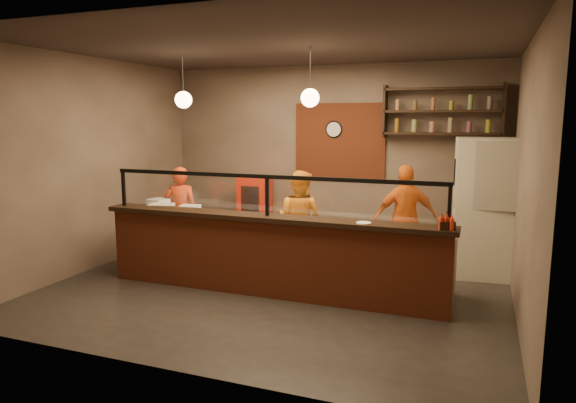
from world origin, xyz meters
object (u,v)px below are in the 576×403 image
at_px(red_cooler, 255,211).
at_px(pepper_mill, 447,219).
at_px(wall_clock, 334,129).
at_px(cook_mid, 300,220).
at_px(fridge, 484,208).
at_px(condiment_caddy, 446,225).
at_px(cook_left, 181,212).
at_px(pizza_dough, 339,223).
at_px(cook_right, 406,218).

xyz_separation_m(red_cooler, pepper_mill, (3.49, -2.37, 0.53)).
xyz_separation_m(wall_clock, cook_mid, (-0.11, -1.48, -1.34)).
relative_size(fridge, condiment_caddy, 11.71).
bearing_deg(condiment_caddy, cook_mid, 148.68).
bearing_deg(red_cooler, cook_left, -126.69).
bearing_deg(fridge, pizza_dough, -148.13).
xyz_separation_m(wall_clock, fridge, (2.50, -0.84, -1.09)).
height_order(cook_mid, pizza_dough, cook_mid).
bearing_deg(condiment_caddy, fridge, 78.60).
bearing_deg(cook_right, pizza_dough, 36.65).
relative_size(cook_mid, condiment_caddy, 8.82).
bearing_deg(condiment_caddy, pizza_dough, 156.21).
xyz_separation_m(wall_clock, cook_right, (1.41, -1.00, -1.29)).
relative_size(wall_clock, red_cooler, 0.24).
xyz_separation_m(cook_right, red_cooler, (-2.80, 0.69, -0.18)).
distance_m(wall_clock, cook_mid, 2.00).
bearing_deg(cook_mid, wall_clock, -83.03).
distance_m(cook_mid, pepper_mill, 2.55).
bearing_deg(cook_right, condiment_caddy, 88.25).
distance_m(pizza_dough, pepper_mill, 1.50).
distance_m(red_cooler, condiment_caddy, 4.32).
bearing_deg(cook_mid, condiment_caddy, 159.94).
height_order(red_cooler, pepper_mill, red_cooler).
distance_m(cook_left, fridge, 4.71).
relative_size(pizza_dough, condiment_caddy, 3.30).
bearing_deg(pepper_mill, wall_clock, 128.07).
height_order(wall_clock, cook_left, wall_clock).
bearing_deg(cook_left, fridge, 173.50).
bearing_deg(fridge, red_cooler, 167.06).
distance_m(wall_clock, cook_right, 2.16).
bearing_deg(wall_clock, pepper_mill, -51.93).
relative_size(cook_left, cook_mid, 1.00).
height_order(fridge, pizza_dough, fridge).
relative_size(cook_right, fridge, 0.80).
bearing_deg(pizza_dough, cook_left, 167.26).
bearing_deg(fridge, pepper_mill, -107.46).
xyz_separation_m(wall_clock, pepper_mill, (2.10, -2.68, -0.95)).
bearing_deg(red_cooler, pizza_dough, -47.47).
bearing_deg(pizza_dough, condiment_caddy, -23.79).
xyz_separation_m(cook_left, pepper_mill, (4.25, -1.12, 0.39)).
height_order(cook_right, fridge, fridge).
relative_size(wall_clock, pepper_mill, 1.68).
xyz_separation_m(cook_left, condiment_caddy, (4.25, -1.26, 0.35)).
xyz_separation_m(wall_clock, pizza_dough, (0.70, -2.20, -1.19)).
xyz_separation_m(pizza_dough, pepper_mill, (1.40, -0.48, 0.24)).
xyz_separation_m(fridge, pepper_mill, (-0.40, -1.84, 0.14)).
height_order(condiment_caddy, pepper_mill, pepper_mill).
bearing_deg(pepper_mill, red_cooler, 145.78).
relative_size(wall_clock, cook_mid, 0.20).
height_order(pizza_dough, pepper_mill, pepper_mill).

